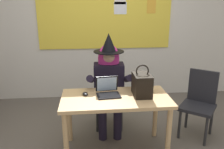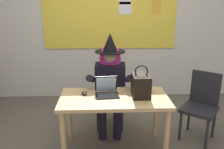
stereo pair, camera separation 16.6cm
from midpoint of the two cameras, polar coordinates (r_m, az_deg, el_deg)
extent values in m
cube|color=silver|center=(4.46, -2.77, 11.61)|extent=(6.68, 0.10, 2.71)
cube|color=yellow|center=(4.38, -2.77, 14.06)|extent=(2.40, 0.02, 1.20)
cube|color=white|center=(4.38, 0.89, 15.69)|extent=(0.23, 0.00, 0.21)
cube|color=gold|center=(4.48, 8.46, 16.02)|extent=(0.17, 0.01, 0.26)
cube|color=tan|center=(2.80, -0.82, -5.81)|extent=(1.28, 0.67, 0.04)
cylinder|color=tan|center=(2.74, -12.80, -15.26)|extent=(0.06, 0.06, 0.67)
cylinder|color=tan|center=(2.83, 11.78, -14.03)|extent=(0.06, 0.06, 0.67)
cylinder|color=tan|center=(3.21, -11.70, -10.10)|extent=(0.06, 0.06, 0.67)
cylinder|color=tan|center=(3.29, 8.97, -9.24)|extent=(0.06, 0.06, 0.67)
cube|color=black|center=(3.47, -2.09, -6.18)|extent=(0.45, 0.45, 0.04)
cube|color=black|center=(3.56, -2.14, -1.34)|extent=(0.38, 0.06, 0.45)
cylinder|color=#262628|center=(3.41, 0.85, -10.61)|extent=(0.04, 0.04, 0.39)
cylinder|color=#262628|center=(3.41, -4.96, -10.67)|extent=(0.04, 0.04, 0.39)
cylinder|color=#262628|center=(3.72, 0.59, -8.17)|extent=(0.04, 0.04, 0.39)
cylinder|color=#262628|center=(3.72, -4.71, -8.22)|extent=(0.04, 0.04, 0.39)
cylinder|color=black|center=(3.24, -0.15, -11.85)|extent=(0.11, 0.11, 0.43)
cylinder|color=black|center=(3.24, -3.77, -11.92)|extent=(0.11, 0.11, 0.43)
cylinder|color=black|center=(3.28, -0.30, -6.66)|extent=(0.17, 0.43, 0.15)
cylinder|color=black|center=(3.28, -3.82, -6.72)|extent=(0.17, 0.43, 0.15)
cube|color=black|center=(3.39, -2.17, -1.69)|extent=(0.43, 0.28, 0.52)
cylinder|color=black|center=(3.15, 2.44, -1.00)|extent=(0.11, 0.47, 0.24)
cylinder|color=black|center=(3.14, -6.69, -1.14)|extent=(0.11, 0.47, 0.24)
sphere|color=#D1A889|center=(3.29, -2.24, 4.25)|extent=(0.20, 0.20, 0.20)
ellipsoid|color=#D82D8C|center=(3.33, -2.24, 3.70)|extent=(0.31, 0.23, 0.44)
cylinder|color=black|center=(3.27, -2.25, 5.53)|extent=(0.42, 0.42, 0.01)
cone|color=black|center=(3.25, -2.28, 7.72)|extent=(0.21, 0.21, 0.25)
cube|color=black|center=(2.82, -2.52, -5.08)|extent=(0.29, 0.23, 0.01)
cube|color=#333338|center=(2.81, -2.52, -4.93)|extent=(0.24, 0.17, 0.00)
cube|color=black|center=(2.89, -2.92, -2.22)|extent=(0.27, 0.08, 0.20)
cube|color=#99B7E0|center=(2.88, -2.89, -2.33)|extent=(0.24, 0.06, 0.18)
ellipsoid|color=black|center=(2.87, -8.12, -4.64)|extent=(0.09, 0.12, 0.03)
cube|color=black|center=(2.81, 5.52, -2.51)|extent=(0.20, 0.30, 0.26)
torus|color=black|center=(2.76, 5.62, 0.82)|extent=(0.16, 0.02, 0.16)
cube|color=black|center=(3.37, 18.53, -7.53)|extent=(0.59, 0.59, 0.04)
cube|color=black|center=(3.45, 19.72, -2.65)|extent=(0.32, 0.27, 0.45)
cylinder|color=#262628|center=(3.29, 20.29, -12.76)|extent=(0.04, 0.04, 0.41)
cylinder|color=#262628|center=(3.36, 14.54, -11.54)|extent=(0.04, 0.04, 0.41)
cylinder|color=#262628|center=(3.59, 21.55, -10.31)|extent=(0.04, 0.04, 0.41)
cylinder|color=#262628|center=(3.65, 16.29, -9.26)|extent=(0.04, 0.04, 0.41)
camera|label=1|loc=(0.08, -91.58, -0.49)|focal=38.01mm
camera|label=2|loc=(0.08, 88.42, 0.49)|focal=38.01mm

